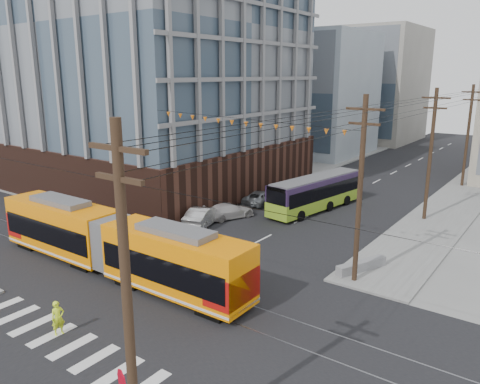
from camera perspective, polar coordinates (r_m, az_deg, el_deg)
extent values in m
plane|color=slate|center=(25.75, -15.16, -14.26)|extent=(160.00, 160.00, 0.00)
cube|color=#381E16|center=(54.46, -11.97, 16.29)|extent=(30.00, 25.00, 28.60)
cube|color=#8C99A5|center=(74.64, 8.04, 11.75)|extent=(18.00, 16.00, 18.00)
cube|color=gray|center=(91.63, 15.82, 12.42)|extent=(16.00, 18.00, 20.00)
cylinder|color=black|center=(13.99, -13.50, -14.20)|extent=(0.30, 0.30, 11.00)
imported|color=#ADADAD|center=(38.40, -4.52, -2.90)|extent=(2.94, 5.05, 1.57)
imported|color=#B5B0B0|center=(40.12, -1.32, -2.30)|extent=(3.33, 4.85, 1.30)
imported|color=slate|center=(44.49, 2.57, -0.66)|extent=(2.69, 4.85, 1.28)
imported|color=#DEFE25|center=(24.47, -21.32, -14.12)|extent=(0.54, 0.70, 1.70)
cube|color=slate|center=(30.47, 14.56, -8.82)|extent=(2.25, 3.81, 0.75)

